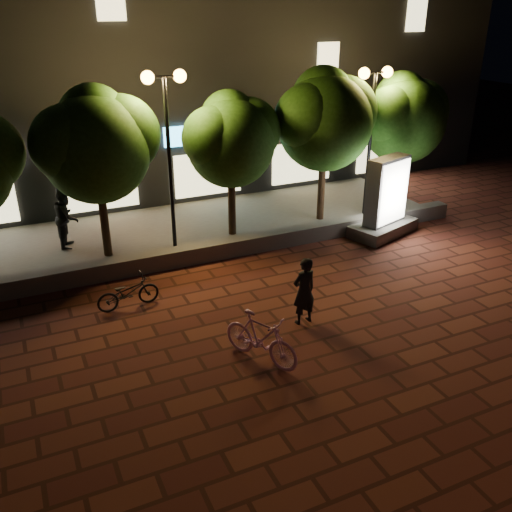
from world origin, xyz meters
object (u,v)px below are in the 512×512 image
street_lamp_right (373,104)px  ad_kiosk (385,204)px  tree_far_right (404,115)px  rider (304,291)px  scooter_parked (128,293)px  tree_right (325,117)px  tree_left (96,142)px  pedestrian (67,217)px  tree_mid (231,137)px  street_lamp_left (166,116)px  scooter_pink (261,338)px

street_lamp_right → ad_kiosk: street_lamp_right is taller
tree_far_right → rider: size_ratio=2.86×
scooter_parked → tree_right: bearing=-70.2°
tree_left → pedestrian: size_ratio=2.61×
tree_mid → tree_right: size_ratio=0.89×
scooter_parked → tree_far_right: bearing=-76.8°
street_lamp_left → rider: 6.50m
tree_right → street_lamp_right: bearing=-9.1°
tree_far_right → street_lamp_left: 8.58m
tree_mid → street_lamp_left: (-2.05, -0.26, 0.81)m
tree_left → street_lamp_right: street_lamp_right is taller
tree_right → street_lamp_left: street_lamp_left is taller
tree_right → street_lamp_left: (-5.36, -0.26, 0.46)m
street_lamp_left → scooter_parked: (-2.12, -3.04, -3.62)m
tree_far_right → street_lamp_left: size_ratio=0.92×
tree_left → scooter_parked: 4.49m
tree_far_right → pedestrian: 11.77m
tree_left → tree_right: bearing=0.0°
tree_mid → ad_kiosk: bearing=-23.5°
tree_right → street_lamp_left: 5.38m
street_lamp_left → ad_kiosk: street_lamp_left is taller
tree_right → rider: size_ratio=3.04×
ad_kiosk → scooter_parked: bearing=-171.2°
street_lamp_right → scooter_pink: street_lamp_right is taller
rider → tree_right: bearing=-131.4°
scooter_pink → rider: bearing=4.5°
tree_far_right → tree_mid: bearing=-180.0°
scooter_pink → pedestrian: size_ratio=0.99×
scooter_pink → rider: (1.57, 0.99, 0.28)m
tree_mid → tree_far_right: size_ratio=0.95×
tree_right → street_lamp_right: tree_right is taller
ad_kiosk → tree_left: bearing=167.0°
street_lamp_right → street_lamp_left: bearing=180.0°
street_lamp_left → scooter_parked: size_ratio=3.35×
rider → scooter_parked: bearing=-41.4°
rider → pedestrian: size_ratio=0.89×
tree_left → tree_right: (7.30, 0.00, 0.12)m
ad_kiosk → tree_far_right: bearing=44.5°
scooter_pink → street_lamp_left: bearing=61.3°
tree_mid → tree_right: (3.31, 0.00, 0.35)m
tree_far_right → street_lamp_right: street_lamp_right is taller
tree_right → scooter_parked: size_ratio=3.27×
tree_far_right → tree_left: bearing=180.0°
street_lamp_right → tree_mid: bearing=177.0°
tree_left → ad_kiosk: 9.05m
tree_right → pedestrian: tree_right is taller
ad_kiosk → pedestrian: (-9.48, 3.07, -0.02)m
street_lamp_left → scooter_parked: street_lamp_left is taller
tree_right → scooter_pink: 9.18m
street_lamp_left → scooter_parked: 5.18m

